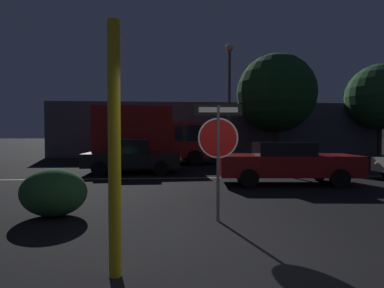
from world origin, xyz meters
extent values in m
plane|color=black|center=(0.00, 0.00, 0.00)|extent=(260.00, 260.00, 0.00)
cube|color=gold|center=(0.00, 7.50, 0.00)|extent=(41.49, 0.12, 0.01)
cylinder|color=#4C4C51|center=(-0.22, 1.77, 1.11)|extent=(0.06, 0.06, 2.23)
cylinder|color=white|center=(-0.22, 1.77, 1.60)|extent=(0.77, 0.03, 0.77)
cylinder|color=#B71414|center=(-0.22, 1.77, 1.60)|extent=(0.72, 0.03, 0.72)
cube|color=black|center=(-0.22, 1.77, 2.14)|extent=(0.92, 0.05, 0.22)
cube|color=white|center=(-0.22, 1.77, 2.14)|extent=(0.75, 0.05, 0.10)
cylinder|color=yellow|center=(-1.78, -0.37, 1.49)|extent=(0.15, 0.15, 2.98)
ellipsoid|color=#285B2D|center=(-3.51, 2.33, 0.49)|extent=(1.32, 0.95, 0.98)
cube|color=black|center=(-2.78, 9.22, 0.59)|extent=(4.04, 1.95, 0.58)
cube|color=black|center=(-2.90, 9.22, 1.17)|extent=(1.63, 1.66, 0.58)
cylinder|color=black|center=(-1.54, 10.15, 0.30)|extent=(0.60, 0.21, 0.60)
cylinder|color=black|center=(-1.52, 8.32, 0.30)|extent=(0.60, 0.21, 0.60)
cylinder|color=black|center=(-4.03, 10.12, 0.30)|extent=(0.60, 0.21, 0.60)
cylinder|color=black|center=(-4.01, 8.29, 0.30)|extent=(0.60, 0.21, 0.60)
sphere|color=#F4EFCC|center=(-0.75, 9.84, 0.62)|extent=(0.14, 0.14, 0.14)
sphere|color=#F4EFCC|center=(-0.73, 8.66, 0.62)|extent=(0.14, 0.14, 0.14)
cube|color=maroon|center=(2.79, 5.96, 0.64)|extent=(4.69, 2.01, 0.68)
cube|color=black|center=(2.66, 5.97, 1.20)|extent=(1.94, 1.56, 0.43)
cylinder|color=black|center=(4.27, 6.63, 0.30)|extent=(0.61, 0.25, 0.60)
cylinder|color=black|center=(4.14, 5.05, 0.30)|extent=(0.61, 0.25, 0.60)
cylinder|color=black|center=(1.44, 6.86, 0.30)|extent=(0.61, 0.25, 0.60)
cylinder|color=black|center=(1.32, 5.28, 0.30)|extent=(0.61, 0.25, 0.60)
sphere|color=#F4EFCC|center=(5.14, 6.28, 0.68)|extent=(0.14, 0.14, 0.14)
sphere|color=#F4EFCC|center=(5.06, 5.26, 0.68)|extent=(0.14, 0.14, 0.14)
sphere|color=#F4EFCC|center=(6.46, 6.60, 0.59)|extent=(0.14, 0.14, 0.14)
cube|color=maroon|center=(0.16, 13.07, 1.36)|extent=(2.68, 2.30, 1.93)
cube|color=black|center=(0.16, 13.07, 1.75)|extent=(2.43, 2.33, 0.85)
cube|color=maroon|center=(-3.19, 12.86, 1.79)|extent=(4.29, 2.54, 2.78)
cylinder|color=black|center=(0.02, 14.16, 0.42)|extent=(0.86, 0.33, 0.84)
cylinder|color=black|center=(0.16, 11.97, 0.42)|extent=(0.86, 0.33, 0.84)
cylinder|color=black|center=(-4.00, 13.91, 0.42)|extent=(0.86, 0.33, 0.84)
cylinder|color=black|center=(-3.86, 11.72, 0.42)|extent=(0.86, 0.33, 0.84)
cylinder|color=#4C4C51|center=(2.10, 12.52, 3.12)|extent=(0.16, 0.16, 6.24)
sphere|color=#F9E5B2|center=(2.10, 12.52, 6.46)|extent=(0.44, 0.44, 0.44)
cylinder|color=#422D1E|center=(6.13, 16.37, 1.28)|extent=(0.32, 0.32, 2.57)
sphere|color=#19471E|center=(6.13, 16.37, 4.51)|extent=(5.40, 5.40, 5.40)
cylinder|color=#422D1E|center=(14.30, 17.22, 1.35)|extent=(0.32, 0.32, 2.71)
sphere|color=#235128|center=(14.30, 17.22, 4.45)|extent=(4.84, 4.84, 4.84)
cube|color=#4C4C56|center=(2.49, 20.58, 2.04)|extent=(25.24, 4.92, 4.08)
camera|label=1|loc=(-1.13, -3.90, 1.67)|focal=28.00mm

